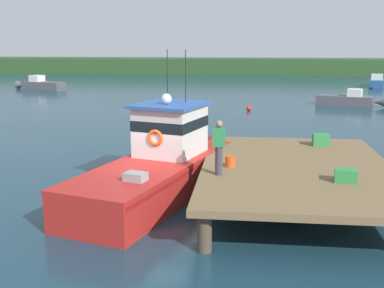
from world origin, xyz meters
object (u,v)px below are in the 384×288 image
Objects in this scene: deckhand_by_the_boat at (219,146)px; moored_boat_far_left at (349,100)px; crate_single_by_cleat at (321,140)px; main_fishing_boat at (163,164)px; bait_bucket at (230,161)px; crate_single_far at (346,176)px; moored_boat_far_right at (40,85)px; moored_boat_mid_harbor at (377,83)px; mooring_buoy_spare_mooring at (249,108)px; mooring_buoy_channel_marker at (174,105)px.

moored_boat_far_left is at bearing 70.78° from deckhand_by_the_boat.
deckhand_by_the_boat is 0.30× the size of moored_boat_far_left.
crate_single_by_cleat is 0.37× the size of deckhand_by_the_boat.
bait_bucket is at bearing -20.42° from main_fishing_boat.
crate_single_by_cleat reaches higher than moored_boat_far_left.
deckhand_by_the_boat is at bearing -42.45° from main_fishing_boat.
crate_single_far is 43.31m from moored_boat_far_right.
crate_single_by_cleat is 0.10× the size of moored_boat_mid_harbor.
moored_boat_far_left is 8.80m from mooring_buoy_spare_mooring.
crate_single_by_cleat is 20.73m from mooring_buoy_channel_marker.
bait_bucket is 44.13m from moored_boat_mid_harbor.
bait_bucket is (-3.29, -3.53, -0.05)m from crate_single_by_cleat.
moored_boat_mid_harbor is at bearing 43.47° from mooring_buoy_channel_marker.
mooring_buoy_spare_mooring is at bearing -155.25° from moored_boat_far_left.
main_fishing_boat reaches higher than mooring_buoy_spare_mooring.
crate_single_by_cleat is 17.71m from mooring_buoy_spare_mooring.
moored_boat_far_right is (-24.66, 30.76, -0.90)m from crate_single_by_cleat.
deckhand_by_the_boat is 4.35× the size of mooring_buoy_spare_mooring.
crate_single_by_cleat is 39.74m from moored_boat_mid_harbor.
mooring_buoy_spare_mooring is at bearing 88.24° from bait_bucket.
deckhand_by_the_boat is 0.27× the size of moored_boat_far_right.
main_fishing_boat is at bearing -98.37° from mooring_buoy_spare_mooring.
main_fishing_boat is 1.82× the size of moored_boat_far_left.
main_fishing_boat is 2.92m from deckhand_by_the_boat.
deckhand_by_the_boat is at bearing 174.50° from crate_single_far.
crate_single_far is 1.76× the size of bait_bucket.
crate_single_far is 1.00× the size of crate_single_by_cleat.
deckhand_by_the_boat reaches higher than moored_boat_mid_harbor.
moored_boat_far_right reaches higher than moored_boat_mid_harbor.
crate_single_by_cleat is 1.76× the size of bait_bucket.
moored_boat_mid_harbor reaches higher than moored_boat_far_left.
moored_boat_far_right is at bearing 124.70° from crate_single_far.
mooring_buoy_channel_marker is at bearing 114.22° from crate_single_by_cleat.
main_fishing_boat is at bearing -60.31° from moored_boat_far_right.
moored_boat_far_left is at bearing -110.63° from moored_boat_mid_harbor.
crate_single_far is 1.60× the size of mooring_buoy_spare_mooring.
moored_boat_far_left is (5.34, 21.15, -0.95)m from crate_single_by_cleat.
main_fishing_boat is 29.22× the size of mooring_buoy_channel_marker.
moored_boat_far_left is at bearing -17.76° from moored_boat_far_right.
mooring_buoy_channel_marker is (-5.19, 22.39, -1.20)m from bait_bucket.
crate_single_far is 0.10× the size of moored_boat_mid_harbor.
main_fishing_boat is 2.50m from bait_bucket.
crate_single_by_cleat reaches higher than bait_bucket.
crate_single_by_cleat is at bearing 51.32° from deckhand_by_the_boat.
bait_bucket is at bearing -133.04° from crate_single_by_cleat.
mooring_buoy_spare_mooring is (-7.99, -3.68, -0.28)m from moored_boat_far_left.
moored_boat_far_left is at bearing 65.31° from main_fishing_boat.
moored_boat_far_left is (8.63, 24.68, -0.90)m from bait_bucket.
moored_boat_far_left is at bearing 24.75° from mooring_buoy_spare_mooring.
bait_bucket is 0.06× the size of moored_boat_mid_harbor.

